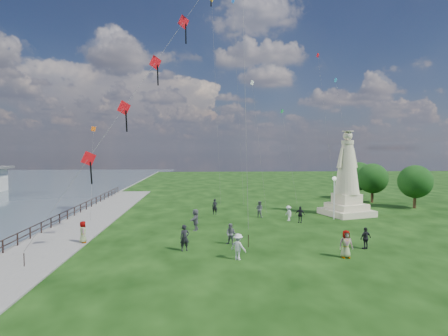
{
  "coord_description": "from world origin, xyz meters",
  "views": [
    {
      "loc": [
        -2.72,
        -23.69,
        7.19
      ],
      "look_at": [
        -1.0,
        8.0,
        5.5
      ],
      "focal_mm": 30.0,
      "sensor_mm": 36.0,
      "label": 1
    }
  ],
  "objects": [
    {
      "name": "small_kites",
      "position": [
        3.51,
        23.9,
        14.68
      ],
      "size": [
        29.53,
        15.77,
        27.77
      ],
      "color": "silver",
      "rests_on": "ground"
    },
    {
      "name": "person_8",
      "position": [
        5.67,
        12.67,
        0.74
      ],
      "size": [
        0.77,
        1.07,
        1.49
      ],
      "primitive_type": "imported",
      "rotation": [
        0.0,
        0.0,
        -1.26
      ],
      "color": "silver",
      "rests_on": "ground"
    },
    {
      "name": "person_2",
      "position": [
        -0.51,
        0.01,
        0.84
      ],
      "size": [
        1.21,
        1.1,
        1.69
      ],
      "primitive_type": "imported",
      "rotation": [
        0.0,
        0.0,
        2.5
      ],
      "color": "silver",
      "rests_on": "ground"
    },
    {
      "name": "person_10",
      "position": [
        -11.78,
        4.55,
        0.81
      ],
      "size": [
        0.75,
        0.92,
        1.62
      ],
      "primitive_type": "imported",
      "rotation": [
        0.0,
        0.0,
        1.96
      ],
      "color": "#595960",
      "rests_on": "ground"
    },
    {
      "name": "person_11",
      "position": [
        -3.45,
        8.77,
        0.95
      ],
      "size": [
        1.13,
        1.88,
        1.89
      ],
      "primitive_type": "imported",
      "rotation": [
        0.0,
        0.0,
        4.49
      ],
      "color": "#595960",
      "rests_on": "ground"
    },
    {
      "name": "red_kite_train",
      "position": [
        -6.48,
        4.58,
        13.07
      ],
      "size": [
        11.71,
        9.35,
        21.14
      ],
      "color": "black",
      "rests_on": "ground"
    },
    {
      "name": "person_7",
      "position": [
        3.05,
        14.63,
        0.84
      ],
      "size": [
        0.96,
        0.85,
        1.69
      ],
      "primitive_type": "imported",
      "rotation": [
        0.0,
        0.0,
        2.6
      ],
      "color": "#595960",
      "rests_on": "ground"
    },
    {
      "name": "person_3",
      "position": [
        8.78,
        2.02,
        0.79
      ],
      "size": [
        1.03,
        0.78,
        1.57
      ],
      "primitive_type": "imported",
      "rotation": [
        0.0,
        0.0,
        3.52
      ],
      "color": "black",
      "rests_on": "ground"
    },
    {
      "name": "person_1",
      "position": [
        -0.72,
        3.76,
        0.79
      ],
      "size": [
        0.9,
        0.78,
        1.59
      ],
      "primitive_type": "imported",
      "rotation": [
        0.0,
        0.0,
        -0.48
      ],
      "color": "#595960",
      "rests_on": "ground"
    },
    {
      "name": "tree_row",
      "position": [
        20.31,
        23.78,
        3.21
      ],
      "size": [
        7.45,
        12.03,
        5.23
      ],
      "color": "#382314",
      "rests_on": "ground"
    },
    {
      "name": "statue",
      "position": [
        12.57,
        15.34,
        3.41
      ],
      "size": [
        5.58,
        5.58,
        9.03
      ],
      "rotation": [
        0.0,
        0.0,
        0.31
      ],
      "color": "#C0B891",
      "rests_on": "ground"
    },
    {
      "name": "waterfront",
      "position": [
        -15.24,
        8.99,
        -0.06
      ],
      "size": [
        200.0,
        200.0,
        1.51
      ],
      "color": "#31434A",
      "rests_on": "ground"
    },
    {
      "name": "person_0",
      "position": [
        -4.07,
        2.25,
        0.92
      ],
      "size": [
        0.78,
        0.64,
        1.84
      ],
      "primitive_type": "imported",
      "rotation": [
        0.0,
        0.0,
        0.33
      ],
      "color": "black",
      "rests_on": "ground"
    },
    {
      "name": "person_6",
      "position": [
        -1.53,
        16.61,
        0.84
      ],
      "size": [
        0.71,
        0.57,
        1.68
      ],
      "primitive_type": "imported",
      "rotation": [
        0.0,
        0.0,
        -0.3
      ],
      "color": "black",
      "rests_on": "ground"
    },
    {
      "name": "person_9",
      "position": [
        6.54,
        11.62,
        0.79
      ],
      "size": [
        1.04,
        0.84,
        1.58
      ],
      "primitive_type": "imported",
      "rotation": [
        0.0,
        0.0,
        -0.47
      ],
      "color": "black",
      "rests_on": "ground"
    },
    {
      "name": "person_4",
      "position": [
        6.58,
        0.03,
        0.91
      ],
      "size": [
        0.89,
        0.55,
        1.82
      ],
      "primitive_type": "imported",
      "rotation": [
        0.0,
        0.0,
        -0.01
      ],
      "color": "#595960",
      "rests_on": "ground"
    },
    {
      "name": "lamppost",
      "position": [
        10.4,
        13.11,
        3.13
      ],
      "size": [
        0.4,
        0.4,
        4.34
      ],
      "color": "silver",
      "rests_on": "ground"
    }
  ]
}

